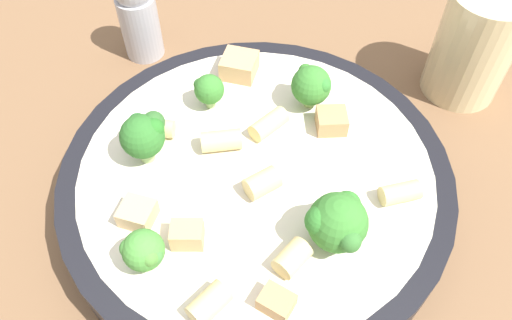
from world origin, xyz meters
name	(u,v)px	position (x,y,z in m)	size (l,w,h in m)	color
ground_plane	(256,200)	(0.00, 0.00, 0.00)	(2.00, 2.00, 0.00)	brown
pasta_bowl	(256,182)	(0.00, 0.00, 0.02)	(0.28, 0.28, 0.04)	black
broccoli_floret_0	(143,251)	(-0.09, 0.05, 0.06)	(0.03, 0.03, 0.03)	#93B766
broccoli_floret_1	(209,90)	(0.05, 0.05, 0.06)	(0.02, 0.02, 0.03)	#9EC175
broccoli_floret_2	(144,135)	(-0.01, 0.08, 0.06)	(0.03, 0.03, 0.04)	#9EC175
broccoli_floret_3	(311,85)	(0.07, -0.02, 0.06)	(0.03, 0.03, 0.04)	#93B766
broccoli_floret_4	(337,222)	(-0.04, -0.06, 0.06)	(0.04, 0.04, 0.04)	#84AD60
rigatoni_0	(262,183)	(-0.02, -0.01, 0.05)	(0.02, 0.02, 0.02)	#E0C67F
rigatoni_1	(208,303)	(-0.11, 0.00, 0.05)	(0.02, 0.02, 0.02)	#E0C67F
rigatoni_2	(400,191)	(0.00, -0.10, 0.05)	(0.01, 0.01, 0.03)	#E0C67F
rigatoni_3	(158,128)	(0.01, 0.08, 0.05)	(0.01, 0.01, 0.02)	#E0C67F
rigatoni_4	(221,141)	(0.01, 0.03, 0.05)	(0.02, 0.02, 0.03)	#E0C67F
rigatoni_5	(271,125)	(0.04, 0.00, 0.05)	(0.01, 0.01, 0.03)	#E0C67F
rigatoni_6	(292,258)	(-0.07, -0.04, 0.05)	(0.02, 0.02, 0.02)	#E0C67F
chicken_chunk_0	(277,302)	(-0.09, -0.04, 0.05)	(0.02, 0.02, 0.01)	tan
chicken_chunk_1	(332,121)	(0.05, -0.04, 0.05)	(0.02, 0.02, 0.01)	tan
chicken_chunk_2	(138,213)	(-0.06, 0.06, 0.05)	(0.02, 0.02, 0.01)	tan
chicken_chunk_3	(187,235)	(-0.07, 0.03, 0.05)	(0.02, 0.02, 0.02)	tan
chicken_chunk_4	(239,66)	(0.09, 0.04, 0.05)	(0.03, 0.03, 0.02)	tan
drinking_glass	(472,52)	(0.17, -0.15, 0.04)	(0.07, 0.07, 0.10)	beige
pepper_shaker	(138,14)	(0.14, 0.15, 0.04)	(0.04, 0.04, 0.09)	#B2B2B7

